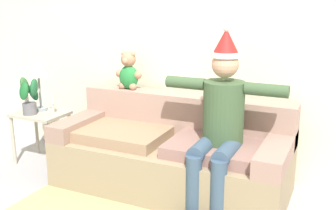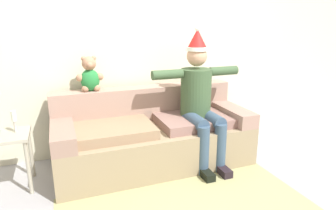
# 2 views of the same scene
# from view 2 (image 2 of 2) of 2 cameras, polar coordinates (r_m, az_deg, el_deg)

# --- Properties ---
(back_wall) EXTENTS (7.00, 0.10, 2.70)m
(back_wall) POSITION_cam_2_polar(r_m,az_deg,el_deg) (3.59, -5.94, 12.66)
(back_wall) COLOR beige
(back_wall) RESTS_ON ground_plane
(couch) EXTENTS (2.11, 0.90, 0.82)m
(couch) POSITION_cam_2_polar(r_m,az_deg,el_deg) (3.31, -3.03, -5.81)
(couch) COLOR #948061
(couch) RESTS_ON ground_plane
(person_seated) EXTENTS (1.02, 0.77, 1.51)m
(person_seated) POSITION_cam_2_polar(r_m,az_deg,el_deg) (3.21, 6.17, 1.63)
(person_seated) COLOR #3B5534
(person_seated) RESTS_ON ground_plane
(teddy_bear) EXTENTS (0.29, 0.17, 0.38)m
(teddy_bear) POSITION_cam_2_polar(r_m,az_deg,el_deg) (3.27, -14.96, 5.57)
(teddy_bear) COLOR #247B38
(teddy_bear) RESTS_ON couch
(candle_short) EXTENTS (0.04, 0.04, 0.21)m
(candle_short) POSITION_cam_2_polar(r_m,az_deg,el_deg) (3.07, -27.76, -2.35)
(candle_short) COLOR beige
(candle_short) RESTS_ON side_table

